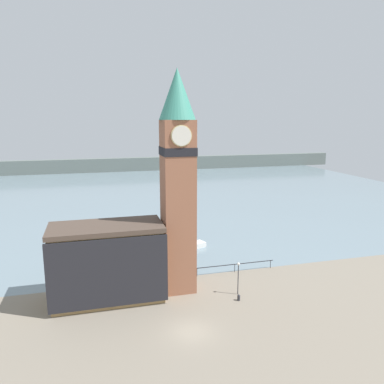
{
  "coord_description": "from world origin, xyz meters",
  "views": [
    {
      "loc": [
        -8.17,
        -30.48,
        19.4
      ],
      "look_at": [
        1.89,
        6.83,
        11.85
      ],
      "focal_mm": 35.0,
      "sensor_mm": 36.0,
      "label": 1
    }
  ],
  "objects": [
    {
      "name": "lamp_post",
      "position": [
        7.01,
        5.99,
        2.66
      ],
      "size": [
        0.32,
        0.32,
        3.78
      ],
      "color": "#2D2D33",
      "rests_on": "ground_plane"
    },
    {
      "name": "far_shoreline",
      "position": [
        0.0,
        112.17,
        2.5
      ],
      "size": [
        180.0,
        3.0,
        5.0
      ],
      "color": "slate",
      "rests_on": "water"
    },
    {
      "name": "water",
      "position": [
        0.0,
        72.17,
        -0.0
      ],
      "size": [
        160.0,
        120.0,
        0.0
      ],
      "color": "gray",
      "rests_on": "ground_plane"
    },
    {
      "name": "ground_plane",
      "position": [
        0.0,
        0.0,
        0.0
      ],
      "size": [
        160.0,
        160.0,
        0.0
      ],
      "primitive_type": "plane",
      "color": "gray"
    },
    {
      "name": "pier_railing",
      "position": [
        8.96,
        11.92,
        0.95
      ],
      "size": [
        10.72,
        0.08,
        1.09
      ],
      "color": "#232328",
      "rests_on": "ground_plane"
    },
    {
      "name": "pier_building",
      "position": [
        -7.06,
        8.68,
        4.21
      ],
      "size": [
        12.07,
        5.95,
        8.37
      ],
      "color": "#A88451",
      "rests_on": "ground_plane"
    },
    {
      "name": "clock_tower",
      "position": [
        0.9,
        9.1,
        13.12
      ],
      "size": [
        3.94,
        3.94,
        24.69
      ],
      "color": "#935B42",
      "rests_on": "ground_plane"
    },
    {
      "name": "boat_near",
      "position": [
        5.28,
        21.86,
        0.69
      ],
      "size": [
        5.49,
        3.5,
        1.92
      ],
      "rotation": [
        0.0,
        0.0,
        0.38
      ],
      "color": "silver",
      "rests_on": "water"
    },
    {
      "name": "mooring_bollard_near",
      "position": [
        6.55,
        4.58,
        0.37
      ],
      "size": [
        0.32,
        0.32,
        0.69
      ],
      "color": "#2D2D33",
      "rests_on": "ground_plane"
    }
  ]
}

